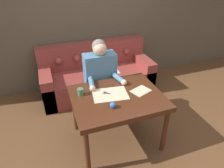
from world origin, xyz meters
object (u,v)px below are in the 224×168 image
person (101,80)px  scissors (108,93)px  couch (97,76)px  dining_table (117,101)px  pin_cushion (113,105)px  mug (81,92)px

person → scissors: person is taller
couch → person: (-0.14, -0.74, 0.33)m
dining_table → pin_cushion: bearing=-122.7°
dining_table → scissors: 0.16m
couch → dining_table: bearing=-94.0°
scissors → pin_cushion: (-0.03, -0.29, 0.03)m
couch → scissors: bearing=-98.7°
mug → pin_cushion: mug is taller
mug → pin_cushion: 0.48m
dining_table → couch: size_ratio=0.55×
scissors → couch: bearing=81.3°
scissors → mug: (-0.32, 0.09, 0.04)m
couch → mug: (-0.51, -1.15, 0.47)m
scissors → pin_cushion: 0.30m
dining_table → pin_cushion: 0.27m
mug → pin_cushion: bearing=-52.5°
dining_table → scissors: size_ratio=6.11×
mug → scissors: bearing=-15.1°
dining_table → mug: 0.47m
dining_table → mug: mug is taller
scissors → mug: size_ratio=1.63×
person → pin_cushion: (-0.09, -0.79, 0.13)m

